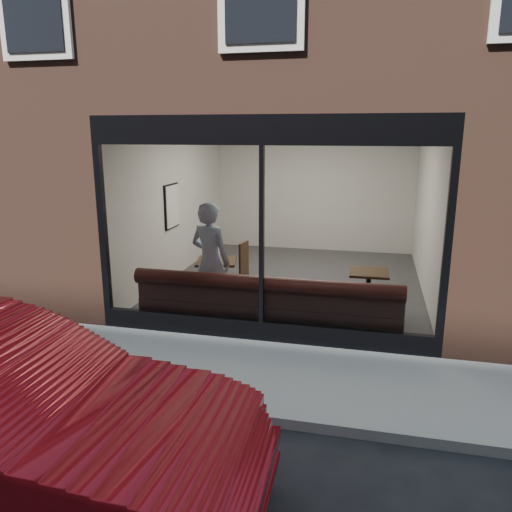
% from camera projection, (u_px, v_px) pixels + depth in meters
% --- Properties ---
extents(ground, '(120.00, 120.00, 0.00)m').
position_uv_depth(ground, '(220.00, 415.00, 5.39)').
color(ground, black).
rests_on(ground, ground).
extents(sidewalk_near, '(40.00, 2.00, 0.01)m').
position_uv_depth(sidewalk_near, '(243.00, 372.00, 6.33)').
color(sidewalk_near, gray).
rests_on(sidewalk_near, ground).
extents(kerb_near, '(40.00, 0.10, 0.12)m').
position_uv_depth(kerb_near, '(218.00, 413.00, 5.33)').
color(kerb_near, gray).
rests_on(kerb_near, ground).
extents(host_building_pier_left, '(2.50, 12.00, 3.20)m').
position_uv_depth(host_building_pier_left, '(174.00, 184.00, 13.39)').
color(host_building_pier_left, brown).
rests_on(host_building_pier_left, ground).
extents(host_building_pier_right, '(2.50, 12.00, 3.20)m').
position_uv_depth(host_building_pier_right, '(473.00, 192.00, 11.71)').
color(host_building_pier_right, brown).
rests_on(host_building_pier_right, ground).
extents(host_building_backfill, '(5.00, 6.00, 3.20)m').
position_uv_depth(host_building_backfill, '(325.00, 177.00, 15.38)').
color(host_building_backfill, brown).
rests_on(host_building_backfill, ground).
extents(cafe_floor, '(6.00, 6.00, 0.00)m').
position_uv_depth(cafe_floor, '(293.00, 282.00, 10.10)').
color(cafe_floor, '#2D2D30').
rests_on(cafe_floor, ground).
extents(cafe_ceiling, '(6.00, 6.00, 0.00)m').
position_uv_depth(cafe_ceiling, '(297.00, 120.00, 9.33)').
color(cafe_ceiling, white).
rests_on(cafe_ceiling, host_building_upper).
extents(cafe_wall_back, '(5.00, 0.00, 5.00)m').
position_uv_depth(cafe_wall_back, '(314.00, 188.00, 12.54)').
color(cafe_wall_back, silver).
rests_on(cafe_wall_back, ground).
extents(cafe_wall_left, '(0.00, 6.00, 6.00)m').
position_uv_depth(cafe_wall_left, '(175.00, 200.00, 10.28)').
color(cafe_wall_left, silver).
rests_on(cafe_wall_left, ground).
extents(cafe_wall_right, '(0.00, 6.00, 6.00)m').
position_uv_depth(cafe_wall_right, '(429.00, 209.00, 9.16)').
color(cafe_wall_right, silver).
rests_on(cafe_wall_right, ground).
extents(storefront_kick, '(5.00, 0.10, 0.30)m').
position_uv_depth(storefront_kick, '(261.00, 331.00, 7.29)').
color(storefront_kick, black).
rests_on(storefront_kick, ground).
extents(storefront_header, '(5.00, 0.10, 0.40)m').
position_uv_depth(storefront_header, '(262.00, 130.00, 6.60)').
color(storefront_header, black).
rests_on(storefront_header, host_building_upper).
extents(storefront_mullion, '(0.06, 0.10, 2.50)m').
position_uv_depth(storefront_mullion, '(262.00, 237.00, 6.95)').
color(storefront_mullion, black).
rests_on(storefront_mullion, storefront_kick).
extents(storefront_glass, '(4.80, 0.00, 4.80)m').
position_uv_depth(storefront_glass, '(261.00, 237.00, 6.92)').
color(storefront_glass, white).
rests_on(storefront_glass, storefront_kick).
extents(banquette, '(4.00, 0.55, 0.45)m').
position_uv_depth(banquette, '(267.00, 316.00, 7.65)').
color(banquette, '#391615').
rests_on(banquette, cafe_floor).
extents(person, '(0.81, 0.65, 1.93)m').
position_uv_depth(person, '(210.00, 261.00, 7.96)').
color(person, '#A5C1DF').
rests_on(person, cafe_floor).
extents(cafe_table_left, '(0.82, 0.82, 0.04)m').
position_uv_depth(cafe_table_left, '(216.00, 261.00, 8.85)').
color(cafe_table_left, '#312013').
rests_on(cafe_table_left, cafe_floor).
extents(cafe_table_right, '(0.64, 0.64, 0.04)m').
position_uv_depth(cafe_table_right, '(369.00, 273.00, 8.14)').
color(cafe_table_right, '#312013').
rests_on(cafe_table_right, cafe_floor).
extents(cafe_chair_left, '(0.43, 0.43, 0.04)m').
position_uv_depth(cafe_chair_left, '(235.00, 277.00, 9.64)').
color(cafe_chair_left, '#312013').
rests_on(cafe_chair_left, cafe_floor).
extents(wall_poster, '(0.02, 0.62, 0.83)m').
position_uv_depth(wall_poster, '(173.00, 206.00, 10.04)').
color(wall_poster, white).
rests_on(wall_poster, cafe_wall_left).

